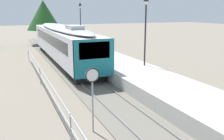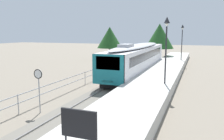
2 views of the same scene
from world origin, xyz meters
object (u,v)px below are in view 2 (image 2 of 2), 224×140
object	(u,v)px
commuter_train	(138,56)
speed_limit_sign	(38,80)
platform_lamp_far_end	(182,35)
platform_notice_board	(79,126)
platform_lamp_mid_platform	(166,38)

from	to	relation	value
commuter_train	speed_limit_sign	size ratio (longest dim) A/B	7.16
platform_lamp_far_end	platform_notice_board	bearing A→B (deg)	-91.55
commuter_train	platform_notice_board	world-z (taller)	commuter_train
platform_lamp_far_end	platform_notice_board	world-z (taller)	platform_lamp_far_end
commuter_train	platform_lamp_far_end	distance (m)	10.60
platform_lamp_mid_platform	platform_notice_board	distance (m)	13.18
platform_lamp_mid_platform	platform_lamp_far_end	xyz separation A→B (m)	(0.00, 17.92, 0.00)
platform_lamp_mid_platform	platform_lamp_far_end	world-z (taller)	same
commuter_train	platform_lamp_mid_platform	xyz separation A→B (m)	(4.52, -8.65, 2.47)
platform_lamp_far_end	platform_notice_board	distance (m)	30.95
platform_notice_board	platform_lamp_far_end	bearing A→B (deg)	88.45
commuter_train	platform_notice_board	size ratio (longest dim) A/B	11.16
speed_limit_sign	platform_lamp_mid_platform	bearing A→B (deg)	47.73
platform_lamp_mid_platform	platform_lamp_far_end	size ratio (longest dim) A/B	1.00
commuter_train	speed_limit_sign	distance (m)	16.18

